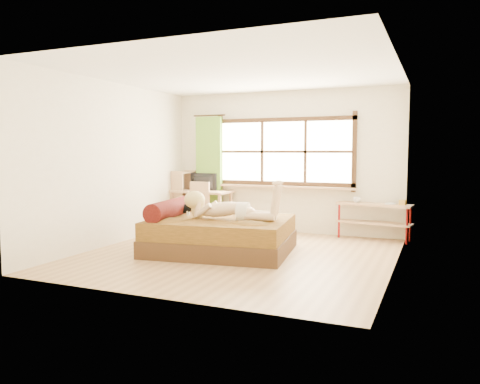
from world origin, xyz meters
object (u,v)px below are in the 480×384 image
at_px(bed, 218,233).
at_px(kitten, 184,207).
at_px(desk, 201,196).
at_px(pipe_shelf, 375,213).
at_px(woman, 228,199).
at_px(bookshelf, 184,198).
at_px(chair, 197,204).

height_order(bed, kitten, bed).
relative_size(bed, desk, 1.83).
bearing_deg(pipe_shelf, woman, -124.62).
bearing_deg(bed, pipe_shelf, 35.42).
distance_m(kitten, pipe_shelf, 3.36).
distance_m(desk, bookshelf, 0.44).
bearing_deg(bookshelf, bed, -43.52).
bearing_deg(kitten, bed, -16.80).
distance_m(pipe_shelf, bookshelf, 3.82).
bearing_deg(chair, desk, 110.13).
bearing_deg(chair, bed, -48.09).
xyz_separation_m(woman, pipe_shelf, (1.91, 2.02, -0.37)).
height_order(bed, woman, woman).
height_order(kitten, bookshelf, bookshelf).
distance_m(bed, chair, 1.92).
height_order(desk, bookshelf, bookshelf).
height_order(bed, pipe_shelf, bed).
bearing_deg(woman, chair, 124.06).
relative_size(woman, desk, 1.16).
xyz_separation_m(kitten, bookshelf, (-1.04, 1.82, -0.07)).
bearing_deg(bookshelf, pipe_shelf, 5.64).
height_order(bed, bookshelf, bookshelf).
bearing_deg(pipe_shelf, bookshelf, -170.47).
bearing_deg(bookshelf, woman, -40.97).
bearing_deg(bookshelf, chair, -33.75).
relative_size(kitten, desk, 0.25).
height_order(woman, bookshelf, bookshelf).
xyz_separation_m(woman, kitten, (-0.87, 0.15, -0.19)).
height_order(chair, pipe_shelf, chair).
bearing_deg(pipe_shelf, kitten, -137.30).
height_order(bed, desk, bed).
distance_m(bed, desk, 2.29).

